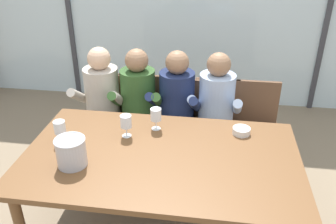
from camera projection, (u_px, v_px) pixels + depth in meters
ground at (177, 160)px, 3.69m from camera, size 14.00×14.00×0.00m
window_glass_panel at (193, 4)px, 4.38m from camera, size 7.11×0.03×2.60m
window_mullion_left at (68, 0)px, 4.56m from camera, size 0.06×0.06×2.60m
window_mullion_right at (329, 8)px, 4.16m from camera, size 0.06×0.06×2.60m
dining_table at (161, 163)px, 2.50m from camera, size 1.91×1.13×0.76m
chair_near_curtain at (108, 112)px, 3.52m from camera, size 0.47×0.47×0.88m
chair_left_of_center at (138, 114)px, 3.49m from camera, size 0.47×0.47×0.88m
chair_center at (177, 118)px, 3.43m from camera, size 0.49×0.49×0.88m
chair_right_of_center at (215, 119)px, 3.41m from camera, size 0.44×0.44×0.88m
chair_near_window_right at (255, 121)px, 3.36m from camera, size 0.44×0.44×0.88m
person_beige_jumper at (100, 103)px, 3.32m from camera, size 0.47×0.61×1.20m
person_olive_shirt at (137, 106)px, 3.27m from camera, size 0.49×0.63×1.20m
person_navy_polo at (175, 108)px, 3.23m from camera, size 0.49×0.63×1.20m
person_pale_blue_shirt at (215, 111)px, 3.18m from camera, size 0.48×0.62×1.20m
ice_bucket_primary at (71, 152)px, 2.32m from camera, size 0.20×0.20×0.20m
tasting_bowl at (241, 131)px, 2.70m from camera, size 0.13×0.13×0.05m
wine_glass_by_left_taster at (60, 128)px, 2.55m from camera, size 0.08×0.08×0.17m
wine_glass_near_bucket at (126, 122)px, 2.63m from camera, size 0.08×0.08×0.17m
wine_glass_center_pour at (156, 115)px, 2.72m from camera, size 0.08×0.08×0.17m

